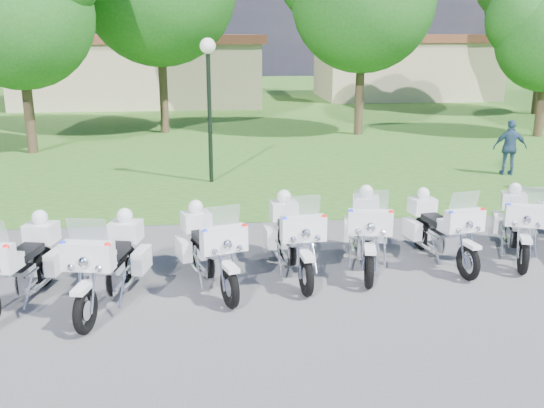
{
  "coord_description": "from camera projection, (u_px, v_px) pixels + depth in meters",
  "views": [
    {
      "loc": [
        -1.83,
        -10.29,
        4.23
      ],
      "look_at": [
        -0.69,
        1.2,
        0.95
      ],
      "focal_mm": 40.0,
      "sensor_mm": 36.0,
      "label": 1
    }
  ],
  "objects": [
    {
      "name": "ground",
      "position": [
        316.0,
        270.0,
        11.18
      ],
      "size": [
        100.0,
        100.0,
        0.0
      ],
      "primitive_type": "plane",
      "color": "#515156",
      "rests_on": "ground"
    },
    {
      "name": "grass_lawn",
      "position": [
        242.0,
        104.0,
        37.03
      ],
      "size": [
        100.0,
        48.0,
        0.01
      ],
      "primitive_type": "cube",
      "color": "#2E6A21",
      "rests_on": "ground"
    },
    {
      "name": "motorcycle_0",
      "position": [
        20.0,
        263.0,
        9.62
      ],
      "size": [
        1.14,
        2.42,
        1.65
      ],
      "rotation": [
        0.0,
        0.0,
        2.92
      ],
      "color": "black",
      "rests_on": "ground"
    },
    {
      "name": "motorcycle_1",
      "position": [
        110.0,
        262.0,
        9.66
      ],
      "size": [
        1.15,
        2.45,
        1.67
      ],
      "rotation": [
        0.0,
        0.0,
        2.93
      ],
      "color": "black",
      "rests_on": "ground"
    },
    {
      "name": "motorcycle_2",
      "position": [
        209.0,
        247.0,
        10.38
      ],
      "size": [
        1.26,
        2.34,
        1.62
      ],
      "rotation": [
        0.0,
        0.0,
        3.46
      ],
      "color": "black",
      "rests_on": "ground"
    },
    {
      "name": "motorcycle_3",
      "position": [
        293.0,
        236.0,
        10.9
      ],
      "size": [
        0.94,
        2.47,
        1.66
      ],
      "rotation": [
        0.0,
        0.0,
        3.23
      ],
      "color": "black",
      "rests_on": "ground"
    },
    {
      "name": "motorcycle_4",
      "position": [
        367.0,
        230.0,
        11.22
      ],
      "size": [
        1.12,
        2.46,
        1.67
      ],
      "rotation": [
        0.0,
        0.0,
        2.94
      ],
      "color": "black",
      "rests_on": "ground"
    },
    {
      "name": "motorcycle_5",
      "position": [
        441.0,
        228.0,
        11.48
      ],
      "size": [
        1.01,
        2.3,
        1.56
      ],
      "rotation": [
        0.0,
        0.0,
        3.32
      ],
      "color": "black",
      "rests_on": "ground"
    },
    {
      "name": "motorcycle_6",
      "position": [
        517.0,
        223.0,
        11.75
      ],
      "size": [
        1.25,
        2.26,
        1.58
      ],
      "rotation": [
        0.0,
        0.0,
        2.81
      ],
      "color": "black",
      "rests_on": "ground"
    },
    {
      "name": "lamp_post",
      "position": [
        209.0,
        74.0,
        16.92
      ],
      "size": [
        0.44,
        0.44,
        4.09
      ],
      "color": "black",
      "rests_on": "ground"
    },
    {
      "name": "building_west",
      "position": [
        142.0,
        69.0,
        36.85
      ],
      "size": [
        14.56,
        8.32,
        4.1
      ],
      "color": "tan",
      "rests_on": "ground"
    },
    {
      "name": "building_east",
      "position": [
        404.0,
        66.0,
        40.37
      ],
      "size": [
        11.44,
        7.28,
        4.1
      ],
      "color": "tan",
      "rests_on": "ground"
    },
    {
      "name": "bystander_c",
      "position": [
        510.0,
        148.0,
        18.41
      ],
      "size": [
        1.05,
        0.59,
        1.69
      ],
      "primitive_type": "imported",
      "rotation": [
        0.0,
        0.0,
        2.95
      ],
      "color": "#2D4C6D",
      "rests_on": "ground"
    }
  ]
}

